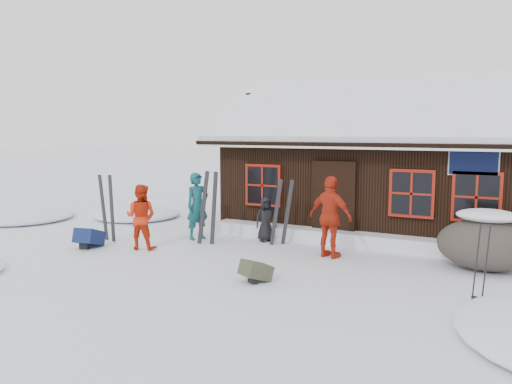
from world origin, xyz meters
TOP-DOWN VIEW (x-y plane):
  - ground at (0.00, 0.00)m, footprint 120.00×120.00m
  - mountain_hut at (1.50, 4.98)m, footprint 8.90×6.09m
  - snow_drift at (1.50, 2.25)m, footprint 7.60×0.60m
  - snow_mounds at (1.65, 1.86)m, footprint 20.60×13.20m
  - skier_teal at (-2.35, 1.11)m, footprint 0.65×0.75m
  - skier_orange_left at (-2.95, -0.41)m, footprint 0.89×0.77m
  - skier_orange_right at (1.35, 0.87)m, footprint 1.15×0.70m
  - skier_crouched at (-0.66, 1.70)m, footprint 0.65×0.65m
  - boulder at (4.48, 1.35)m, footprint 1.91×1.43m
  - ski_pair_left at (-1.77, 0.74)m, footprint 0.62×0.13m
  - ski_pair_mid at (-4.32, -0.07)m, footprint 0.51×0.09m
  - ski_pair_right at (-0.14, 1.54)m, footprint 0.56×0.27m
  - ski_poles at (4.50, -0.83)m, footprint 0.24×0.12m
  - backpack_blue at (-4.15, -0.90)m, footprint 0.61×0.73m
  - backpack_olive at (0.70, -1.49)m, footprint 0.60×0.66m

SIDE VIEW (x-z plane):
  - ground at x=0.00m, z-range 0.00..0.00m
  - snow_mounds at x=1.65m, z-range -0.24..0.24m
  - backpack_olive at x=0.70m, z-range 0.00..0.29m
  - snow_drift at x=1.50m, z-range 0.00..0.35m
  - backpack_blue at x=-4.15m, z-range 0.00..0.35m
  - boulder at x=4.48m, z-range 0.00..1.13m
  - skier_crouched at x=-0.66m, z-range 0.00..1.14m
  - ski_poles at x=4.50m, z-range -0.04..1.31m
  - skier_orange_left at x=-2.95m, z-range 0.00..1.56m
  - ski_pair_right at x=-0.14m, z-range -0.05..1.64m
  - ski_pair_mid at x=-4.32m, z-range -0.05..1.70m
  - skier_teal at x=-2.35m, z-range 0.00..1.74m
  - ski_pair_left at x=-1.77m, z-range -0.05..1.84m
  - skier_orange_right at x=1.35m, z-range 0.00..1.83m
  - mountain_hut at x=1.50m, z-range -0.63..3.79m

